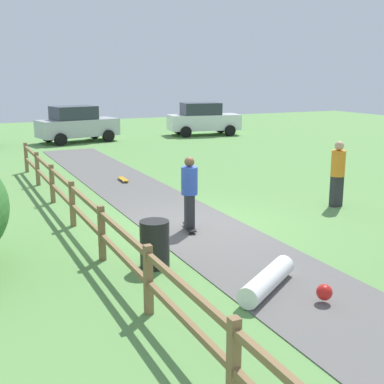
{
  "coord_description": "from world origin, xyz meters",
  "views": [
    {
      "loc": [
        -5.1,
        -10.67,
        3.58
      ],
      "look_at": [
        -0.31,
        -0.58,
        1.0
      ],
      "focal_mm": 47.97,
      "sensor_mm": 36.0,
      "label": 1
    }
  ],
  "objects_px": {
    "skater_riding": "(189,190)",
    "bystander_orange": "(338,171)",
    "parked_car_white": "(203,119)",
    "skateboard_loose": "(123,179)",
    "skater_fallen": "(271,281)",
    "trash_bin": "(155,244)",
    "parked_car_silver": "(77,124)"
  },
  "relations": [
    {
      "from": "bystander_orange",
      "to": "parked_car_white",
      "type": "height_order",
      "value": "parked_car_white"
    },
    {
      "from": "bystander_orange",
      "to": "parked_car_white",
      "type": "relative_size",
      "value": 0.41
    },
    {
      "from": "parked_car_white",
      "to": "bystander_orange",
      "type": "bearing_deg",
      "value": -104.35
    },
    {
      "from": "skater_fallen",
      "to": "parked_car_white",
      "type": "height_order",
      "value": "parked_car_white"
    },
    {
      "from": "skateboard_loose",
      "to": "parked_car_silver",
      "type": "bearing_deg",
      "value": 84.73
    },
    {
      "from": "parked_car_silver",
      "to": "parked_car_white",
      "type": "bearing_deg",
      "value": 0.14
    },
    {
      "from": "skater_riding",
      "to": "skateboard_loose",
      "type": "distance_m",
      "value": 6.12
    },
    {
      "from": "trash_bin",
      "to": "skater_riding",
      "type": "xyz_separation_m",
      "value": [
        1.56,
        1.79,
        0.53
      ]
    },
    {
      "from": "skateboard_loose",
      "to": "bystander_orange",
      "type": "height_order",
      "value": "bystander_orange"
    },
    {
      "from": "skater_fallen",
      "to": "parked_car_silver",
      "type": "bearing_deg",
      "value": 85.62
    },
    {
      "from": "skater_fallen",
      "to": "bystander_orange",
      "type": "height_order",
      "value": "bystander_orange"
    },
    {
      "from": "skater_riding",
      "to": "parked_car_white",
      "type": "bearing_deg",
      "value": 62.48
    },
    {
      "from": "trash_bin",
      "to": "skater_fallen",
      "type": "distance_m",
      "value": 2.37
    },
    {
      "from": "skater_fallen",
      "to": "skater_riding",
      "type": "bearing_deg",
      "value": 86.31
    },
    {
      "from": "skater_riding",
      "to": "parked_car_silver",
      "type": "relative_size",
      "value": 0.39
    },
    {
      "from": "skater_riding",
      "to": "parked_car_silver",
      "type": "distance_m",
      "value": 17.17
    },
    {
      "from": "skater_riding",
      "to": "bystander_orange",
      "type": "distance_m",
      "value": 4.64
    },
    {
      "from": "skater_riding",
      "to": "bystander_orange",
      "type": "height_order",
      "value": "bystander_orange"
    },
    {
      "from": "skater_riding",
      "to": "parked_car_silver",
      "type": "height_order",
      "value": "parked_car_silver"
    },
    {
      "from": "trash_bin",
      "to": "parked_car_silver",
      "type": "bearing_deg",
      "value": 81.21
    },
    {
      "from": "trash_bin",
      "to": "bystander_orange",
      "type": "bearing_deg",
      "value": 18.85
    },
    {
      "from": "trash_bin",
      "to": "skater_fallen",
      "type": "relative_size",
      "value": 0.57
    },
    {
      "from": "trash_bin",
      "to": "parked_car_white",
      "type": "xyz_separation_m",
      "value": [
        10.49,
        18.93,
        0.51
      ]
    },
    {
      "from": "bystander_orange",
      "to": "parked_car_silver",
      "type": "relative_size",
      "value": 0.41
    },
    {
      "from": "bystander_orange",
      "to": "skater_riding",
      "type": "bearing_deg",
      "value": -176.01
    },
    {
      "from": "trash_bin",
      "to": "parked_car_silver",
      "type": "height_order",
      "value": "parked_car_silver"
    },
    {
      "from": "skateboard_loose",
      "to": "parked_car_white",
      "type": "xyz_separation_m",
      "value": [
        8.59,
        11.09,
        0.87
      ]
    },
    {
      "from": "parked_car_silver",
      "to": "parked_car_white",
      "type": "relative_size",
      "value": 1.0
    },
    {
      "from": "trash_bin",
      "to": "skater_riding",
      "type": "height_order",
      "value": "skater_riding"
    },
    {
      "from": "skateboard_loose",
      "to": "parked_car_silver",
      "type": "height_order",
      "value": "parked_car_silver"
    },
    {
      "from": "skater_riding",
      "to": "skateboard_loose",
      "type": "xyz_separation_m",
      "value": [
        0.34,
        6.05,
        -0.89
      ]
    },
    {
      "from": "parked_car_silver",
      "to": "parked_car_white",
      "type": "xyz_separation_m",
      "value": [
        7.57,
        0.02,
        0.0
      ]
    }
  ]
}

